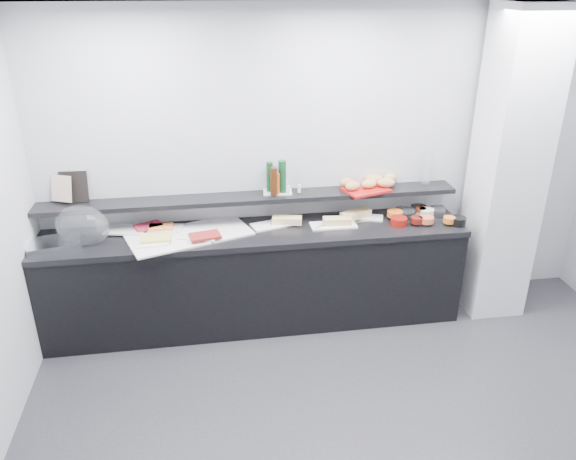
{
  "coord_description": "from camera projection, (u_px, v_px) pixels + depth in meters",
  "views": [
    {
      "loc": [
        -1.08,
        -2.62,
        2.88
      ],
      "look_at": [
        -0.45,
        1.45,
        1.0
      ],
      "focal_mm": 35.0,
      "sensor_mm": 36.0,
      "label": 1
    }
  ],
  "objects": [
    {
      "name": "sandwich_food_left",
      "position": [
        287.0,
        220.0,
        4.84
      ],
      "size": [
        0.27,
        0.15,
        0.06
      ],
      "primitive_type": "cube",
      "rotation": [
        0.0,
        0.0,
        -0.21
      ],
      "color": "#E5BB78",
      "rests_on": "sandwich_plate_left"
    },
    {
      "name": "platter_cheese",
      "position": [
        152.0,
        242.0,
        4.5
      ],
      "size": [
        0.28,
        0.2,
        0.01
      ],
      "primitive_type": "cube",
      "rotation": [
        0.0,
        0.0,
        0.09
      ],
      "color": "white",
      "rests_on": "linen_runner"
    },
    {
      "name": "sandwich_plate_left",
      "position": [
        275.0,
        224.0,
        4.86
      ],
      "size": [
        0.43,
        0.27,
        0.01
      ],
      "primitive_type": "cube",
      "rotation": [
        0.0,
        0.0,
        0.26
      ],
      "color": "white",
      "rests_on": "counter_top"
    },
    {
      "name": "sandwich_plate_mid",
      "position": [
        333.0,
        225.0,
        4.84
      ],
      "size": [
        0.39,
        0.17,
        0.01
      ],
      "primitive_type": "cube",
      "rotation": [
        0.0,
        0.0,
        0.0
      ],
      "color": "white",
      "rests_on": "counter_top"
    },
    {
      "name": "bottle_hot",
      "position": [
        277.0,
        184.0,
        4.79
      ],
      "size": [
        0.06,
        0.06,
        0.18
      ],
      "primitive_type": "cylinder",
      "rotation": [
        0.0,
        0.0,
        0.22
      ],
      "color": "#C3400D",
      "rests_on": "condiment_tray"
    },
    {
      "name": "bread_roll_n",
      "position": [
        374.0,
        179.0,
        5.02
      ],
      "size": [
        0.16,
        0.11,
        0.08
      ],
      "primitive_type": "ellipsoid",
      "rotation": [
        0.0,
        0.0,
        -0.08
      ],
      "color": "tan",
      "rests_on": "bread_tray"
    },
    {
      "name": "food_meat_a",
      "position": [
        148.0,
        226.0,
        4.74
      ],
      "size": [
        0.26,
        0.21,
        0.02
      ],
      "primitive_type": "cube",
      "rotation": [
        0.0,
        0.0,
        0.38
      ],
      "color": "maroon",
      "rests_on": "platter_meat_a"
    },
    {
      "name": "bowl_glass_fruit",
      "position": [
        404.0,
        213.0,
        5.01
      ],
      "size": [
        0.22,
        0.22,
        0.07
      ],
      "primitive_type": "cylinder",
      "rotation": [
        0.0,
        0.0,
        -0.2
      ],
      "color": "white",
      "rests_on": "counter_top"
    },
    {
      "name": "fill_black_jam",
      "position": [
        421.0,
        211.0,
        5.03
      ],
      "size": [
        0.13,
        0.13,
        0.05
      ],
      "primitive_type": "cylinder",
      "rotation": [
        0.0,
        0.0,
        0.37
      ],
      "color": "#521A0B",
      "rests_on": "bowl_black_jam"
    },
    {
      "name": "framed_print",
      "position": [
        74.0,
        187.0,
        4.63
      ],
      "size": [
        0.23,
        0.09,
        0.26
      ],
      "primitive_type": "cube",
      "rotation": [
        -0.21,
        0.0,
        -0.06
      ],
      "color": "black",
      "rests_on": "wall_shelf"
    },
    {
      "name": "ground",
      "position": [
        389.0,
        453.0,
        3.7
      ],
      "size": [
        5.0,
        5.0,
        0.0
      ],
      "primitive_type": "plane",
      "color": "#2D2D30",
      "rests_on": "ground"
    },
    {
      "name": "bread_roll_sw",
      "position": [
        353.0,
        186.0,
        4.85
      ],
      "size": [
        0.17,
        0.14,
        0.08
      ],
      "primitive_type": "ellipsoid",
      "rotation": [
        0.0,
        0.0,
        0.39
      ],
      "color": "#C2864A",
      "rests_on": "bread_tray"
    },
    {
      "name": "bread_tray",
      "position": [
        366.0,
        190.0,
        4.91
      ],
      "size": [
        0.45,
        0.37,
        0.02
      ],
      "primitive_type": "cube",
      "rotation": [
        0.0,
        0.0,
        0.31
      ],
      "color": "#A71412",
      "rests_on": "wall_shelf"
    },
    {
      "name": "linen_runner",
      "position": [
        190.0,
        235.0,
        4.65
      ],
      "size": [
        1.09,
        0.77,
        0.01
      ],
      "primitive_type": "cube",
      "rotation": [
        0.0,
        0.0,
        0.34
      ],
      "color": "silver",
      "rests_on": "counter_top"
    },
    {
      "name": "cloche_dome",
      "position": [
        82.0,
        226.0,
        4.54
      ],
      "size": [
        0.55,
        0.47,
        0.34
      ],
      "primitive_type": "ellipsoid",
      "rotation": [
        0.0,
        0.0,
        -0.42
      ],
      "color": "white",
      "rests_on": "cloche_base"
    },
    {
      "name": "sandwich_plate_right",
      "position": [
        365.0,
        217.0,
        5.0
      ],
      "size": [
        0.34,
        0.23,
        0.01
      ],
      "primitive_type": "cube",
      "rotation": [
        0.0,
        0.0,
        -0.34
      ],
      "color": "white",
      "rests_on": "counter_top"
    },
    {
      "name": "food_salmon",
      "position": [
        161.0,
        227.0,
        4.72
      ],
      "size": [
        0.2,
        0.13,
        0.02
      ],
      "primitive_type": "cube",
      "rotation": [
        0.0,
        0.0,
        -0.01
      ],
      "color": "orange",
      "rests_on": "platter_salmon"
    },
    {
      "name": "bread_roll_midw",
      "position": [
        369.0,
        184.0,
        4.91
      ],
      "size": [
        0.17,
        0.13,
        0.08
      ],
      "primitive_type": "ellipsoid",
      "rotation": [
        0.0,
        0.0,
        0.33
      ],
      "color": "tan",
      "rests_on": "bread_tray"
    },
    {
      "name": "shaker_salt",
      "position": [
        288.0,
        190.0,
        4.81
      ],
      "size": [
        0.04,
        0.04,
        0.07
      ],
      "primitive_type": "cylinder",
      "rotation": [
        0.0,
        0.0,
        0.35
      ],
      "color": "white",
      "rests_on": "condiment_tray"
    },
    {
      "name": "fill_black_fruit",
      "position": [
        449.0,
        220.0,
        4.85
      ],
      "size": [
        0.12,
        0.12,
        0.05
      ],
      "primitive_type": "cylinder",
      "rotation": [
        0.0,
        0.0,
        0.22
      ],
      "color": "#CE641C",
      "rests_on": "bowl_black_fruit"
    },
    {
      "name": "platter_salmon",
      "position": [
        166.0,
        228.0,
        4.74
      ],
      "size": [
        0.3,
        0.23,
        0.01
      ],
      "primitive_type": "cube",
      "rotation": [
        0.0,
        0.0,
        -0.19
      ],
      "color": "silver",
      "rests_on": "linen_runner"
    },
    {
      "name": "bread_roll_mide",
      "position": [
        386.0,
        183.0,
        4.93
      ],
      "size": [
        0.17,
        0.13,
        0.08
      ],
      "primitive_type": "ellipsoid",
      "rotation": [
        0.0,
        0.0,
        -0.21
      ],
      "color": "#C5824B",
      "rests_on": "bread_tray"
    },
    {
      "name": "shaker_pepper",
      "position": [
        299.0,
        189.0,
        4.83
      ],
      "size": [
        0.03,
        0.03,
        0.07
      ],
      "primitive_type": "cylinder",
      "rotation": [
        0.0,
        0.0,
        0.01
      ],
      "color": "silver",
      "rests_on": "condiment_tray"
    },
    {
      "name": "tongs_mid",
      "position": [
        321.0,
        226.0,
        4.8
      ],
      "size": [
        0.14,
        0.1,
        0.01
      ],
      "primitive_type": "cylinder",
      "rotation": [
        0.0,
        1.57,
        0.62
      ],
      "color": "#B9BBC0",
      "rests_on": "sandwich_plate_mid"
    },
    {
      "name": "buffet_cabinet",
      "position": [
        256.0,
        279.0,
        4.95
      ],
      "size": [
        3.6,
        0.6,
        0.85
      ],
      "primitive_type": "cube",
      "color": "black",
      "rests_on": "ground"
    },
    {
      "name": "bowl_glass_salmon",
      "position": [
        423.0,
        219.0,
        4.89
      ],
      "size": [
        0.19,
        0.19,
        0.07
      ],
      "primitive_type": "cylinder",
      "rotation": [
        0.0,
        0.0,
        0.41
      ],
      "color": "white",
      "rests_on": "counter_top"
    },
    {
      "name": "tongs_left",
      "position": [
        289.0,
        225.0,
        4.81
      ],
      "size": [
        0.16,
        0.02,
        0.01
      ],
      "primitive_type": "cylinder",
      "rotation": [
        0.0,
        1.57,
        -0.05
      ],
      "color": "silver",
      "rests_on": "sandwich_plate_left"
    },
    {
      "name": "food_cheese",
      "position": [
        156.0,
        238.0,
        4.52
      ],
      "size": [
        0.24,
        0.16,
        0.02
      ],
      "primitive_type": "cube",
      "rotation": [
        0.0,
        0.0,
        0.03
      ],
      "color": "#D7CC53",
      "rests_on": "platter_cheese"
    },
    {
      "name": "wall_shelf",
      "position": [
        252.0,
        198.0,
        4.82
      ],
      "size": [
        3.6,
        0.25,
        0.04
      ],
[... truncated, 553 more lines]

